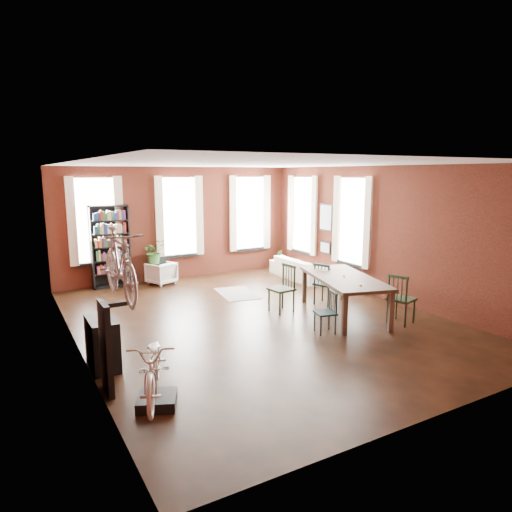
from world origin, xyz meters
TOP-DOWN VIEW (x-y plane):
  - room at (0.25, 0.62)m, footprint 9.00×9.04m
  - dining_table at (1.76, -0.69)m, footprint 1.81×2.73m
  - dining_chair_a at (0.74, -1.37)m, footprint 0.45×0.45m
  - dining_chair_b at (0.75, 0.19)m, footprint 0.53×0.53m
  - dining_chair_c at (2.45, -1.67)m, footprint 0.59×0.59m
  - dining_chair_d at (1.97, 0.19)m, footprint 0.59×0.59m
  - bookshelf at (-2.00, 4.30)m, footprint 1.00×0.32m
  - white_armchair at (-0.75, 3.98)m, footprint 0.84×0.82m
  - cream_sofa at (2.95, 2.60)m, footprint 0.61×2.08m
  - striped_rug at (0.60, 2.03)m, footprint 1.06×1.49m
  - bike_trainer at (-2.92, -2.50)m, footprint 0.66×0.66m
  - bike_wall_rack at (-3.40, -1.80)m, footprint 0.16×0.60m
  - console_table at (-3.28, -0.90)m, footprint 0.40×0.80m
  - plant_stand at (-0.85, 4.27)m, footprint 0.29×0.29m
  - plant_by_sofa at (3.07, 4.02)m, footprint 0.45×0.69m
  - plant_small at (3.33, 0.30)m, footprint 0.35×0.41m
  - bicycle_floor at (-2.94, -2.53)m, footprint 0.83×0.99m
  - bicycle_hung at (-3.15, -1.80)m, footprint 0.47×1.00m
  - plant_on_stand at (-0.83, 4.27)m, footprint 0.74×0.79m

SIDE VIEW (x-z plane):
  - striped_rug at x=0.60m, z-range 0.00..0.01m
  - plant_small at x=3.33m, z-range 0.00..0.13m
  - bike_trainer at x=-2.92m, z-range 0.00..0.14m
  - plant_by_sofa at x=3.07m, z-range 0.00..0.29m
  - plant_stand at x=-0.85m, z-range 0.00..0.53m
  - white_armchair at x=-0.75m, z-range 0.00..0.67m
  - console_table at x=-3.28m, z-range 0.00..0.80m
  - dining_chair_a at x=0.74m, z-range 0.00..0.80m
  - cream_sofa at x=2.95m, z-range 0.00..0.81m
  - dining_table at x=1.76m, z-range 0.00..0.85m
  - dining_chair_d at x=1.97m, z-range 0.00..0.98m
  - dining_chair_c at x=2.45m, z-range 0.00..1.03m
  - dining_chair_b at x=0.75m, z-range 0.00..1.04m
  - bike_wall_rack at x=-3.40m, z-range 0.00..1.30m
  - plant_on_stand at x=-0.83m, z-range 0.53..1.06m
  - bicycle_floor at x=-2.94m, z-range 0.14..1.75m
  - bookshelf at x=-2.00m, z-range 0.00..2.20m
  - bicycle_hung at x=-3.15m, z-range 1.30..2.96m
  - room at x=0.25m, z-range 0.53..3.75m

